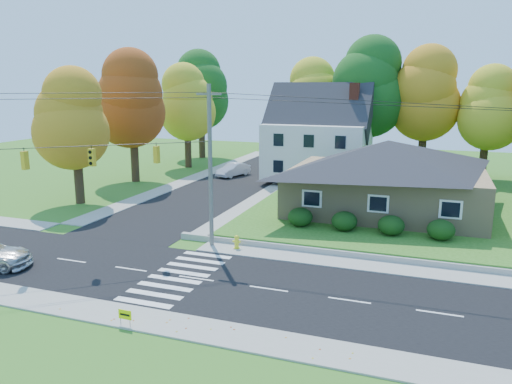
# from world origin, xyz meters

# --- Properties ---
(ground) EXTENTS (120.00, 120.00, 0.00)m
(ground) POSITION_xyz_m (0.00, 0.00, 0.00)
(ground) COLOR #3D7923
(road_main) EXTENTS (90.00, 8.00, 0.02)m
(road_main) POSITION_xyz_m (0.00, 0.00, 0.01)
(road_main) COLOR black
(road_main) RESTS_ON ground
(road_cross) EXTENTS (8.00, 44.00, 0.02)m
(road_cross) POSITION_xyz_m (-8.00, 26.00, 0.01)
(road_cross) COLOR black
(road_cross) RESTS_ON ground
(sidewalk_north) EXTENTS (90.00, 2.00, 0.08)m
(sidewalk_north) POSITION_xyz_m (0.00, 5.00, 0.04)
(sidewalk_north) COLOR #9C9A90
(sidewalk_north) RESTS_ON ground
(sidewalk_south) EXTENTS (90.00, 2.00, 0.08)m
(sidewalk_south) POSITION_xyz_m (0.00, -5.00, 0.04)
(sidewalk_south) COLOR #9C9A90
(sidewalk_south) RESTS_ON ground
(lawn) EXTENTS (30.00, 30.00, 0.50)m
(lawn) POSITION_xyz_m (13.00, 21.00, 0.25)
(lawn) COLOR #3D7923
(lawn) RESTS_ON ground
(ranch_house) EXTENTS (14.60, 10.60, 5.40)m
(ranch_house) POSITION_xyz_m (8.00, 16.00, 3.27)
(ranch_house) COLOR tan
(ranch_house) RESTS_ON lawn
(colonial_house) EXTENTS (10.40, 8.40, 9.60)m
(colonial_house) POSITION_xyz_m (0.04, 28.00, 4.58)
(colonial_house) COLOR silver
(colonial_house) RESTS_ON lawn
(hedge_row) EXTENTS (10.70, 1.70, 1.27)m
(hedge_row) POSITION_xyz_m (7.50, 9.80, 1.14)
(hedge_row) COLOR #163A10
(hedge_row) RESTS_ON lawn
(traffic_infrastructure) EXTENTS (38.10, 10.66, 10.00)m
(traffic_infrastructure) POSITION_xyz_m (-0.15, 1.35, 5.15)
(traffic_infrastructure) COLOR #666059
(traffic_infrastructure) RESTS_ON ground
(tree_lot_0) EXTENTS (6.72, 6.72, 12.51)m
(tree_lot_0) POSITION_xyz_m (-2.00, 34.00, 8.31)
(tree_lot_0) COLOR #3F2A19
(tree_lot_0) RESTS_ON lawn
(tree_lot_1) EXTENTS (7.84, 7.84, 14.60)m
(tree_lot_1) POSITION_xyz_m (4.00, 33.00, 9.61)
(tree_lot_1) COLOR #3F2A19
(tree_lot_1) RESTS_ON lawn
(tree_lot_2) EXTENTS (7.28, 7.28, 13.56)m
(tree_lot_2) POSITION_xyz_m (10.00, 34.00, 8.96)
(tree_lot_2) COLOR #3F2A19
(tree_lot_2) RESTS_ON lawn
(tree_lot_3) EXTENTS (6.16, 6.16, 11.47)m
(tree_lot_3) POSITION_xyz_m (16.00, 33.00, 7.65)
(tree_lot_3) COLOR #3F2A19
(tree_lot_3) RESTS_ON lawn
(tree_west_0) EXTENTS (6.16, 6.16, 11.47)m
(tree_west_0) POSITION_xyz_m (-17.00, 12.00, 7.15)
(tree_west_0) COLOR #3F2A19
(tree_west_0) RESTS_ON ground
(tree_west_1) EXTENTS (7.28, 7.28, 13.56)m
(tree_west_1) POSITION_xyz_m (-18.00, 22.00, 8.46)
(tree_west_1) COLOR #3F2A19
(tree_west_1) RESTS_ON ground
(tree_west_2) EXTENTS (6.72, 6.72, 12.51)m
(tree_west_2) POSITION_xyz_m (-17.00, 32.00, 7.81)
(tree_west_2) COLOR #3F2A19
(tree_west_2) RESTS_ON ground
(tree_west_3) EXTENTS (7.84, 7.84, 14.60)m
(tree_west_3) POSITION_xyz_m (-19.00, 40.00, 9.11)
(tree_west_3) COLOR #3F2A19
(tree_west_3) RESTS_ON ground
(white_car) EXTENTS (2.75, 4.61, 1.43)m
(white_car) POSITION_xyz_m (-9.46, 28.10, 0.74)
(white_car) COLOR silver
(white_car) RESTS_ON road_cross
(fire_hydrant) EXTENTS (0.51, 0.41, 0.92)m
(fire_hydrant) POSITION_xyz_m (0.22, 5.13, 0.44)
(fire_hydrant) COLOR yellow
(fire_hydrant) RESTS_ON ground
(yard_sign) EXTENTS (0.62, 0.04, 0.78)m
(yard_sign) POSITION_xyz_m (-0.40, -5.79, 0.55)
(yard_sign) COLOR black
(yard_sign) RESTS_ON ground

